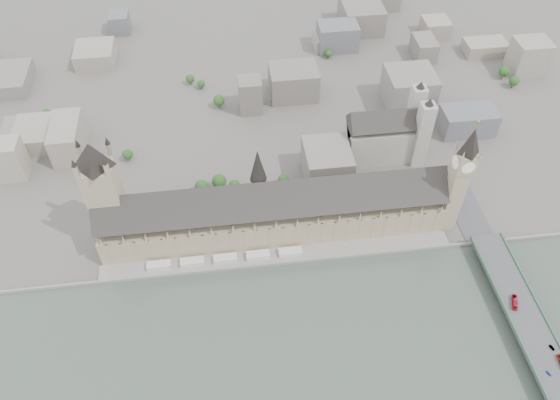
{
  "coord_description": "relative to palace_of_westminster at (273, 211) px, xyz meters",
  "views": [
    {
      "loc": [
        -30.57,
        -260.46,
        337.42
      ],
      "look_at": [
        5.94,
        24.09,
        30.02
      ],
      "focal_mm": 35.0,
      "sensor_mm": 36.0,
      "label": 1
    }
  ],
  "objects": [
    {
      "name": "embankment_wall",
      "position": [
        0.0,
        -34.7,
        -21.21
      ],
      "size": [
        600.0,
        1.5,
        3.0
      ],
      "primitive_type": "cube",
      "color": "gray",
      "rests_on": "ground"
    },
    {
      "name": "westminster_abbey",
      "position": [
        110.92,
        75.3,
        2.38
      ],
      "size": [
        68.0,
        36.0,
        64.0
      ],
      "color": "#A3A092",
      "rests_on": "ground"
    },
    {
      "name": "park_trees",
      "position": [
        -10.0,
        40.3,
        -15.21
      ],
      "size": [
        110.0,
        30.0,
        15.0
      ],
      "primitive_type": null,
      "color": "#1A4418",
      "rests_on": "ground"
    },
    {
      "name": "westminster_bridge",
      "position": [
        162.0,
        -107.2,
        -17.58
      ],
      "size": [
        25.0,
        325.0,
        10.25
      ],
      "primitive_type": "cube",
      "color": "#474749",
      "rests_on": "ground"
    },
    {
      "name": "palace_of_westminster",
      "position": [
        0.0,
        0.0,
        0.0
      ],
      "size": [
        265.0,
        40.73,
        55.44
      ],
      "color": "gray",
      "rests_on": "ground"
    },
    {
      "name": "victoria_tower",
      "position": [
        -122.0,
        6.3,
        32.5
      ],
      "size": [
        30.0,
        30.0,
        100.0
      ],
      "color": "gray",
      "rests_on": "ground"
    },
    {
      "name": "terrace_tents",
      "position": [
        -40.0,
        -26.7,
        -18.71
      ],
      "size": [
        118.0,
        7.0,
        4.0
      ],
      "color": "silver",
      "rests_on": "river_terrace"
    },
    {
      "name": "car_silver",
      "position": [
        167.87,
        -131.67,
        -11.78
      ],
      "size": [
        2.8,
        4.35,
        1.35
      ],
      "primitive_type": "imported",
      "rotation": [
        0.0,
        0.0,
        0.36
      ],
      "color": "gray",
      "rests_on": "westminster_bridge"
    },
    {
      "name": "red_bus_north",
      "position": [
        157.63,
        -96.15,
        -10.76
      ],
      "size": [
        7.06,
        12.41,
        3.4
      ],
      "primitive_type": "imported",
      "rotation": [
        0.0,
        0.0,
        -0.37
      ],
      "color": "red",
      "rests_on": "westminster_bridge"
    },
    {
      "name": "car_blue",
      "position": [
        157.75,
        -148.2,
        -11.83
      ],
      "size": [
        2.82,
        3.97,
        1.26
      ],
      "primitive_type": "imported",
      "rotation": [
        0.0,
        0.0,
        0.41
      ],
      "color": "#1A45A9",
      "rests_on": "westminster_bridge"
    },
    {
      "name": "ground",
      "position": [
        0.0,
        -19.7,
        -22.71
      ],
      "size": [
        900.0,
        900.0,
        0.0
      ],
      "primitive_type": "plane",
      "color": "#595651",
      "rests_on": "ground"
    },
    {
      "name": "bridge_parapets",
      "position": [
        162.0,
        -151.7,
        -11.88
      ],
      "size": [
        25.0,
        235.0,
        1.15
      ],
      "primitive_type": null,
      "color": "#376445",
      "rests_on": "westminster_bridge"
    },
    {
      "name": "central_tower",
      "position": [
        -10.0,
        6.3,
        35.21
      ],
      "size": [
        13.0,
        13.0,
        48.0
      ],
      "color": "gray",
      "rests_on": "ground"
    },
    {
      "name": "river_terrace",
      "position": [
        0.0,
        -27.2,
        -21.71
      ],
      "size": [
        270.0,
        15.0,
        2.0
      ],
      "primitive_type": "cube",
      "color": "gray",
      "rests_on": "ground"
    },
    {
      "name": "elizabeth_tower",
      "position": [
        138.0,
        -11.7,
        35.38
      ],
      "size": [
        17.0,
        17.0,
        107.5
      ],
      "color": "gray",
      "rests_on": "ground"
    },
    {
      "name": "city_skyline_inland",
      "position": [
        0.0,
        225.3,
        -3.71
      ],
      "size": [
        720.0,
        360.0,
        38.0
      ],
      "primitive_type": null,
      "color": "gray",
      "rests_on": "ground"
    }
  ]
}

